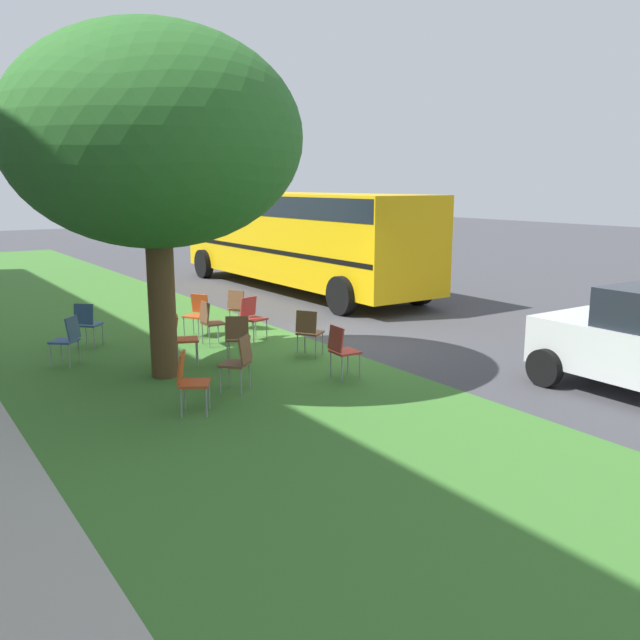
{
  "coord_description": "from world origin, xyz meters",
  "views": [
    {
      "loc": [
        -10.38,
        7.55,
        3.13
      ],
      "look_at": [
        -0.97,
        1.17,
        0.81
      ],
      "focal_mm": 37.4,
      "sensor_mm": 36.0,
      "label": 1
    }
  ],
  "objects_px": {
    "chair_2": "(239,306)",
    "chair_4": "(197,312)",
    "chair_0": "(182,335)",
    "chair_3": "(309,329)",
    "chair_1": "(87,321)",
    "school_bus": "(297,231)",
    "chair_6": "(189,378)",
    "chair_9": "(210,320)",
    "chair_5": "(252,315)",
    "chair_11": "(239,359)",
    "chair_8": "(238,335)",
    "street_tree": "(154,139)",
    "chair_7": "(68,337)",
    "chair_10": "(341,348)"
  },
  "relations": [
    {
      "from": "chair_7",
      "to": "chair_8",
      "type": "xyz_separation_m",
      "value": [
        -1.56,
        -2.52,
        0.0
      ]
    },
    {
      "from": "chair_1",
      "to": "chair_2",
      "type": "bearing_deg",
      "value": -93.61
    },
    {
      "from": "chair_1",
      "to": "chair_10",
      "type": "distance_m",
      "value": 5.34
    },
    {
      "from": "chair_0",
      "to": "chair_2",
      "type": "relative_size",
      "value": 1.0
    },
    {
      "from": "chair_1",
      "to": "school_bus",
      "type": "relative_size",
      "value": 0.08
    },
    {
      "from": "chair_9",
      "to": "chair_1",
      "type": "bearing_deg",
      "value": 59.54
    },
    {
      "from": "chair_3",
      "to": "chair_6",
      "type": "height_order",
      "value": "same"
    },
    {
      "from": "chair_4",
      "to": "school_bus",
      "type": "bearing_deg",
      "value": -50.81
    },
    {
      "from": "chair_4",
      "to": "chair_9",
      "type": "xyz_separation_m",
      "value": [
        -0.92,
        0.14,
        0.0
      ]
    },
    {
      "from": "chair_5",
      "to": "chair_6",
      "type": "xyz_separation_m",
      "value": [
        -3.51,
        2.88,
        0.0
      ]
    },
    {
      "from": "chair_9",
      "to": "school_bus",
      "type": "distance_m",
      "value": 7.41
    },
    {
      "from": "street_tree",
      "to": "chair_3",
      "type": "xyz_separation_m",
      "value": [
        -0.28,
        -2.67,
        -3.31
      ]
    },
    {
      "from": "chair_4",
      "to": "chair_11",
      "type": "bearing_deg",
      "value": 164.98
    },
    {
      "from": "chair_2",
      "to": "chair_3",
      "type": "height_order",
      "value": "same"
    },
    {
      "from": "chair_4",
      "to": "street_tree",
      "type": "bearing_deg",
      "value": 145.72
    },
    {
      "from": "chair_0",
      "to": "chair_9",
      "type": "bearing_deg",
      "value": -44.72
    },
    {
      "from": "street_tree",
      "to": "chair_5",
      "type": "relative_size",
      "value": 6.32
    },
    {
      "from": "chair_5",
      "to": "chair_11",
      "type": "relative_size",
      "value": 1.0
    },
    {
      "from": "chair_5",
      "to": "school_bus",
      "type": "bearing_deg",
      "value": -40.25
    },
    {
      "from": "street_tree",
      "to": "chair_0",
      "type": "distance_m",
      "value": 3.4
    },
    {
      "from": "chair_8",
      "to": "chair_10",
      "type": "bearing_deg",
      "value": -150.76
    },
    {
      "from": "chair_3",
      "to": "chair_7",
      "type": "bearing_deg",
      "value": 64.08
    },
    {
      "from": "chair_1",
      "to": "chair_5",
      "type": "bearing_deg",
      "value": -112.4
    },
    {
      "from": "chair_5",
      "to": "chair_8",
      "type": "bearing_deg",
      "value": 143.97
    },
    {
      "from": "chair_3",
      "to": "chair_7",
      "type": "relative_size",
      "value": 1.0
    },
    {
      "from": "street_tree",
      "to": "chair_3",
      "type": "bearing_deg",
      "value": -96.08
    },
    {
      "from": "chair_7",
      "to": "chair_9",
      "type": "height_order",
      "value": "same"
    },
    {
      "from": "chair_9",
      "to": "school_bus",
      "type": "relative_size",
      "value": 0.08
    },
    {
      "from": "chair_5",
      "to": "chair_11",
      "type": "distance_m",
      "value": 3.53
    },
    {
      "from": "chair_7",
      "to": "chair_4",
      "type": "bearing_deg",
      "value": -72.42
    },
    {
      "from": "chair_1",
      "to": "chair_7",
      "type": "xyz_separation_m",
      "value": [
        -1.19,
        0.65,
        0.0
      ]
    },
    {
      "from": "chair_1",
      "to": "chair_9",
      "type": "bearing_deg",
      "value": -120.46
    },
    {
      "from": "street_tree",
      "to": "chair_1",
      "type": "xyz_separation_m",
      "value": [
        2.76,
        0.5,
        -3.31
      ]
    },
    {
      "from": "chair_2",
      "to": "chair_9",
      "type": "distance_m",
      "value": 1.53
    },
    {
      "from": "chair_1",
      "to": "chair_4",
      "type": "height_order",
      "value": "same"
    },
    {
      "from": "chair_1",
      "to": "chair_10",
      "type": "bearing_deg",
      "value": -147.69
    },
    {
      "from": "chair_1",
      "to": "chair_6",
      "type": "height_order",
      "value": "same"
    },
    {
      "from": "chair_6",
      "to": "chair_9",
      "type": "distance_m",
      "value": 4.04
    },
    {
      "from": "chair_9",
      "to": "chair_10",
      "type": "height_order",
      "value": "same"
    },
    {
      "from": "chair_2",
      "to": "chair_0",
      "type": "bearing_deg",
      "value": 133.09
    },
    {
      "from": "chair_1",
      "to": "chair_7",
      "type": "distance_m",
      "value": 1.35
    },
    {
      "from": "chair_0",
      "to": "chair_3",
      "type": "bearing_deg",
      "value": -111.38
    },
    {
      "from": "chair_6",
      "to": "chair_0",
      "type": "bearing_deg",
      "value": -20.63
    },
    {
      "from": "street_tree",
      "to": "chair_7",
      "type": "xyz_separation_m",
      "value": [
        1.57,
        1.15,
        -3.31
      ]
    },
    {
      "from": "chair_2",
      "to": "chair_4",
      "type": "height_order",
      "value": "same"
    },
    {
      "from": "chair_10",
      "to": "chair_11",
      "type": "bearing_deg",
      "value": 80.8
    },
    {
      "from": "chair_5",
      "to": "chair_11",
      "type": "height_order",
      "value": "same"
    },
    {
      "from": "chair_3",
      "to": "chair_9",
      "type": "bearing_deg",
      "value": 31.38
    },
    {
      "from": "chair_0",
      "to": "chair_3",
      "type": "relative_size",
      "value": 1.0
    },
    {
      "from": "chair_6",
      "to": "chair_5",
      "type": "bearing_deg",
      "value": -39.3
    }
  ]
}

